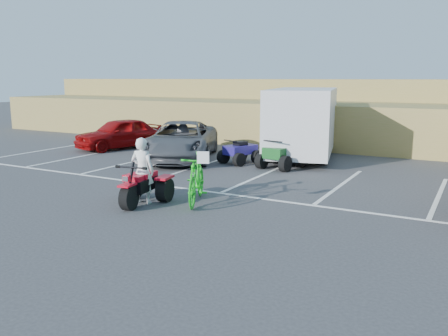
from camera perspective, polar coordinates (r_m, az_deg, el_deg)
The scene contains 11 objects.
ground at distance 11.32m, azimuth -6.46°, elevation -5.58°, with size 100.00×100.00×0.00m, color #353537.
parking_stripes at distance 14.36m, azimuth 5.80°, elevation -2.02°, with size 28.00×5.16×0.01m.
grass_embankment at distance 25.19m, azimuth 14.33°, elevation 6.47°, with size 40.00×8.50×3.10m.
red_trike_atv at distance 12.32m, azimuth -9.99°, elevation -4.32°, with size 1.24×1.65×1.07m, color red, non-canonical shape.
rider at distance 12.26m, azimuth -9.78°, elevation -0.30°, with size 0.62×0.41×1.70m, color white.
green_dirt_bike at distance 12.14m, azimuth -3.33°, elevation -1.26°, with size 0.61×2.15×1.29m, color #14BF19.
grey_pickup at distance 18.79m, azimuth -5.20°, elevation 3.31°, with size 2.46×5.34×1.48m, color #4A4C52.
red_car at distance 22.14m, azimuth -12.47°, elevation 4.09°, with size 1.63×4.05×1.38m, color #870707.
cargo_trailer at distance 19.33m, azimuth 9.48°, elevation 5.64°, with size 3.67×6.28×2.75m.
quad_atv_blue at distance 17.91m, azimuth 1.97°, elevation 0.58°, with size 1.07×1.43×0.93m, color navy, non-canonical shape.
quad_atv_green at distance 17.10m, azimuth 6.88°, elevation 0.01°, with size 1.21×1.62×1.06m, color #12501B, non-canonical shape.
Camera 1 is at (6.31, -8.84, 3.18)m, focal length 38.00 mm.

